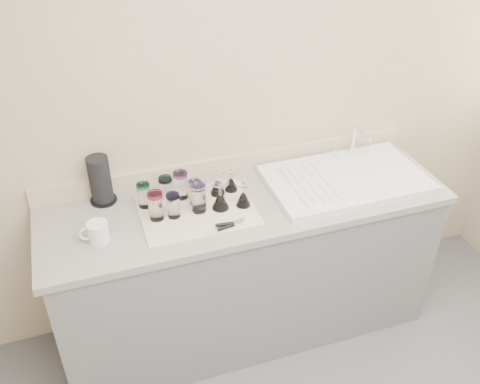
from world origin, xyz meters
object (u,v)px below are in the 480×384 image
object	(u,v)px
goblet_front_right	(243,197)
can_opener	(231,224)
tumbler_teal	(144,195)
tumbler_magenta	(156,206)
tumbler_cyan	(166,189)
tumbler_blue	(173,205)
tumbler_lavender	(199,198)
paper_towel_roll	(100,180)
sink_unit	(346,178)
goblet_back_left	(218,186)
goblet_front_left	(220,199)
white_mug	(97,232)
tumbler_extra	(195,192)
tumbler_purple	(181,185)
goblet_back_right	(231,183)

from	to	relation	value
goblet_front_right	can_opener	bearing A→B (deg)	-128.17
tumbler_teal	tumbler_magenta	xyz separation A→B (m)	(0.04, -0.12, 0.01)
tumbler_cyan	tumbler_blue	distance (m)	0.13
tumbler_blue	tumbler_lavender	world-z (taller)	tumbler_lavender
paper_towel_roll	tumbler_teal	bearing A→B (deg)	-32.64
sink_unit	tumbler_lavender	distance (m)	0.80
goblet_front_right	tumbler_teal	bearing A→B (deg)	162.42
goblet_back_left	tumbler_lavender	bearing A→B (deg)	-139.37
sink_unit	goblet_front_left	xyz separation A→B (m)	(-0.70, -0.02, 0.04)
sink_unit	tumbler_blue	bearing A→B (deg)	-178.84
sink_unit	tumbler_magenta	distance (m)	1.01
sink_unit	white_mug	size ratio (longest dim) A/B	5.99
tumbler_extra	goblet_back_left	world-z (taller)	goblet_back_left
sink_unit	can_opener	distance (m)	0.72
tumbler_teal	goblet_front_right	bearing A→B (deg)	-17.58
tumbler_cyan	can_opener	world-z (taller)	tumbler_cyan
goblet_front_left	can_opener	distance (m)	0.16
tumbler_teal	tumbler_lavender	world-z (taller)	tumbler_lavender
tumbler_blue	tumbler_teal	bearing A→B (deg)	132.64
tumbler_blue	tumbler_purple	bearing A→B (deg)	63.88
tumbler_purple	goblet_back_right	size ratio (longest dim) A/B	1.17
tumbler_purple	goblet_back_right	distance (m)	0.26
tumbler_teal	can_opener	size ratio (longest dim) A/B	0.92
goblet_back_right	tumbler_extra	bearing A→B (deg)	-164.26
tumbler_extra	goblet_back_right	world-z (taller)	tumbler_extra
tumbler_cyan	goblet_back_left	size ratio (longest dim) A/B	1.01
sink_unit	tumbler_cyan	world-z (taller)	sink_unit
white_mug	sink_unit	bearing A→B (deg)	3.52
tumbler_teal	white_mug	bearing A→B (deg)	-142.71
goblet_back_left	goblet_back_right	size ratio (longest dim) A/B	1.11
tumbler_cyan	tumbler_magenta	size ratio (longest dim) A/B	0.95
can_opener	tumbler_purple	bearing A→B (deg)	118.16
goblet_front_right	can_opener	xyz separation A→B (m)	(-0.11, -0.14, -0.04)
paper_towel_roll	can_opener	bearing A→B (deg)	-37.04
goblet_back_right	goblet_front_left	xyz separation A→B (m)	(-0.10, -0.13, 0.01)
tumbler_extra	goblet_front_right	world-z (taller)	goblet_front_right
goblet_front_right	paper_towel_roll	size ratio (longest dim) A/B	0.53
tumbler_magenta	goblet_front_left	size ratio (longest dim) A/B	0.96
white_mug	paper_towel_roll	xyz separation A→B (m)	(0.06, 0.31, 0.07)
goblet_front_right	goblet_back_right	bearing A→B (deg)	96.47
tumbler_blue	paper_towel_roll	world-z (taller)	paper_towel_roll
tumbler_purple	goblet_back_right	xyz separation A→B (m)	(0.26, -0.02, -0.03)
goblet_back_right	white_mug	size ratio (longest dim) A/B	0.90
tumbler_cyan	goblet_front_left	world-z (taller)	goblet_front_left
sink_unit	tumbler_teal	distance (m)	1.05
tumbler_extra	can_opener	world-z (taller)	tumbler_extra
tumbler_magenta	tumbler_extra	world-z (taller)	tumbler_magenta
can_opener	white_mug	distance (m)	0.61
can_opener	goblet_front_left	bearing A→B (deg)	91.15
tumbler_cyan	goblet_back_left	xyz separation A→B (m)	(0.26, -0.02, -0.02)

